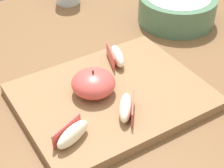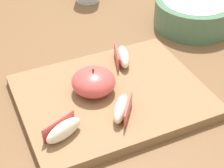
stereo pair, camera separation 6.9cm
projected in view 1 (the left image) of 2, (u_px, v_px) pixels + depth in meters
The scene contains 7 objects.
dining_table at pixel (89, 114), 0.84m from camera, with size 1.25×0.90×0.74m.
cutting_board at pixel (112, 96), 0.71m from camera, with size 0.35×0.27×0.02m.
apple_half_skin_up at pixel (93, 83), 0.69m from camera, with size 0.08×0.08×0.05m.
apple_wedge_right at pixel (72, 134), 0.60m from camera, with size 0.07×0.05×0.03m.
apple_wedge_middle at pixel (126, 108), 0.65m from camera, with size 0.06×0.07×0.03m.
apple_wedge_left at pixel (117, 56), 0.78m from camera, with size 0.05×0.07×0.03m.
ceramic_fruit_bowl at pixel (177, 8), 0.94m from camera, with size 0.20×0.20×0.07m.
Camera 1 is at (-0.28, -0.55, 1.22)m, focal length 59.47 mm.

